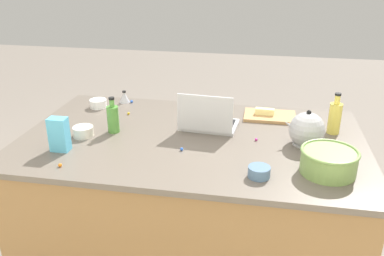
# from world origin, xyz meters

# --- Properties ---
(island_counter) EXTENTS (1.80, 1.10, 0.90)m
(island_counter) POSITION_xyz_m (0.00, 0.00, 0.45)
(island_counter) COLOR olive
(island_counter) RESTS_ON ground
(laptop) EXTENTS (0.33, 0.25, 0.22)m
(laptop) POSITION_xyz_m (-0.07, -0.12, 0.95)
(laptop) COLOR #B7B7BC
(laptop) RESTS_ON island_counter
(mixing_bowl_large) EXTENTS (0.25, 0.25, 0.11)m
(mixing_bowl_large) POSITION_xyz_m (-0.66, 0.27, 0.96)
(mixing_bowl_large) COLOR #72934C
(mixing_bowl_large) RESTS_ON island_counter
(bottle_olive) EXTENTS (0.06, 0.06, 0.20)m
(bottle_olive) POSITION_xyz_m (0.43, 0.01, 0.98)
(bottle_olive) COLOR #4C8C38
(bottle_olive) RESTS_ON island_counter
(bottle_oil) EXTENTS (0.07, 0.07, 0.23)m
(bottle_oil) POSITION_xyz_m (-0.74, -0.19, 0.99)
(bottle_oil) COLOR #DBC64C
(bottle_oil) RESTS_ON island_counter
(kettle) EXTENTS (0.21, 0.18, 0.20)m
(kettle) POSITION_xyz_m (-0.58, -0.01, 0.98)
(kettle) COLOR #ADADB2
(kettle) RESTS_ON island_counter
(cutting_board) EXTENTS (0.30, 0.20, 0.02)m
(cutting_board) POSITION_xyz_m (-0.40, -0.36, 0.91)
(cutting_board) COLOR #AD7F4C
(cutting_board) RESTS_ON island_counter
(butter_stick_left) EXTENTS (0.11, 0.04, 0.04)m
(butter_stick_left) POSITION_xyz_m (-0.37, -0.36, 0.94)
(butter_stick_left) COLOR #F4E58C
(butter_stick_left) RESTS_ON cutting_board
(ramekin_small) EXTENTS (0.10, 0.10, 0.05)m
(ramekin_small) POSITION_xyz_m (0.66, -0.34, 0.93)
(ramekin_small) COLOR white
(ramekin_small) RESTS_ON island_counter
(ramekin_medium) EXTENTS (0.10, 0.10, 0.05)m
(ramekin_medium) POSITION_xyz_m (-0.36, 0.37, 0.92)
(ramekin_medium) COLOR slate
(ramekin_medium) RESTS_ON island_counter
(ramekin_wide) EXTENTS (0.11, 0.11, 0.05)m
(ramekin_wide) POSITION_xyz_m (0.57, 0.10, 0.93)
(ramekin_wide) COLOR beige
(ramekin_wide) RESTS_ON island_counter
(kitchen_timer) EXTENTS (0.07, 0.07, 0.08)m
(kitchen_timer) POSITION_xyz_m (0.54, -0.46, 0.94)
(kitchen_timer) COLOR #B2B2B7
(kitchen_timer) RESTS_ON island_counter
(candy_bag) EXTENTS (0.09, 0.06, 0.17)m
(candy_bag) POSITION_xyz_m (0.61, 0.28, 0.99)
(candy_bag) COLOR #4CA5CC
(candy_bag) RESTS_ON island_counter
(candy_0) EXTENTS (0.02, 0.02, 0.02)m
(candy_0) POSITION_xyz_m (0.49, -0.46, 0.91)
(candy_0) COLOR blue
(candy_0) RESTS_ON island_counter
(candy_1) EXTENTS (0.02, 0.02, 0.02)m
(candy_1) POSITION_xyz_m (0.44, -0.25, 0.91)
(candy_1) COLOR yellow
(candy_1) RESTS_ON island_counter
(candy_2) EXTENTS (0.02, 0.02, 0.02)m
(candy_2) POSITION_xyz_m (0.02, 0.17, 0.91)
(candy_2) COLOR blue
(candy_2) RESTS_ON island_counter
(candy_3) EXTENTS (0.02, 0.02, 0.02)m
(candy_3) POSITION_xyz_m (0.53, 0.44, 0.91)
(candy_3) COLOR orange
(candy_3) RESTS_ON island_counter
(candy_4) EXTENTS (0.01, 0.01, 0.01)m
(candy_4) POSITION_xyz_m (-0.34, -0.01, 0.91)
(candy_4) COLOR #CC3399
(candy_4) RESTS_ON island_counter
(candy_5) EXTENTS (0.02, 0.02, 0.02)m
(candy_5) POSITION_xyz_m (-0.62, -0.37, 0.91)
(candy_5) COLOR green
(candy_5) RESTS_ON island_counter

